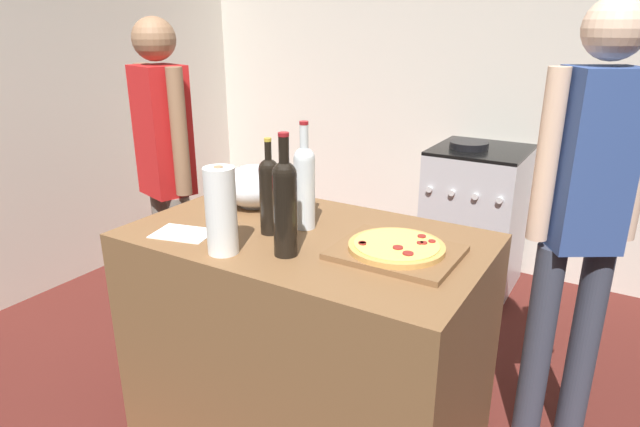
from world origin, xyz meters
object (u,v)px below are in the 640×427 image
Objects in this scene: wine_bottle_amber at (285,203)px; stove at (474,218)px; pizza at (397,247)px; mixing_bowl at (254,186)px; paper_towel_roll at (221,211)px; wine_bottle_green at (269,193)px; wine_bottle_dark at (304,183)px; person_in_red at (584,208)px; person_in_stripes at (166,166)px.

wine_bottle_amber is 0.43× the size of stove.
stove is at bearing 96.54° from pizza.
pizza is at bearing -13.31° from mixing_bowl.
paper_towel_roll is 0.85× the size of wine_bottle_green.
paper_towel_roll is at bearing -107.52° from wine_bottle_dark.
wine_bottle_green is 0.88× the size of wine_bottle_dark.
person_in_red is (0.70, -1.22, 0.55)m from stove.
paper_towel_roll is 0.23m from wine_bottle_green.
mixing_bowl is 0.50m from paper_towel_roll.
pizza is 0.19× the size of person_in_stripes.
wine_bottle_amber is 0.26m from wine_bottle_dark.
pizza is 0.74m from person_in_red.
wine_bottle_amber is at bearing -24.79° from person_in_stripes.
person_in_stripes reaches higher than stove.
paper_towel_roll is 0.74× the size of wine_bottle_dark.
person_in_stripes reaches higher than mixing_bowl.
paper_towel_roll reaches higher than stove.
mixing_bowl reaches higher than stove.
pizza reaches higher than stove.
wine_bottle_amber reaches higher than wine_bottle_green.
wine_bottle_dark is 1.82m from stove.
paper_towel_roll is 0.18× the size of person_in_stripes.
stove is 0.57× the size of person_in_stripes.
mixing_bowl is 0.35m from wine_bottle_dark.
person_in_red is at bearing 39.17° from paper_towel_roll.
paper_towel_roll is at bearing -140.83° from person_in_red.
pizza is 0.91× the size of wine_bottle_green.
person_in_stripes is (-0.89, 0.35, -0.10)m from wine_bottle_green.
wine_bottle_dark is (0.08, 0.11, 0.02)m from wine_bottle_green.
mixing_bowl is 0.33m from wine_bottle_green.
person_in_stripes is at bearing 146.11° from paper_towel_roll.
person_in_stripes is at bearing 158.45° from wine_bottle_green.
wine_bottle_amber is 1.16× the size of wine_bottle_green.
pizza is 0.49m from wine_bottle_green.
wine_bottle_amber reaches higher than paper_towel_roll.
wine_bottle_dark reaches higher than paper_towel_roll.
stove is at bearing 72.07° from mixing_bowl.
stove is (0.30, 2.04, -0.60)m from paper_towel_roll.
paper_towel_roll is at bearing -33.89° from person_in_stripes.
pizza is at bearing -83.46° from stove.
stove is 1.51m from person_in_red.
wine_bottle_amber reaches higher than mixing_bowl.
person_in_stripes is 0.97× the size of person_in_red.
person_in_red is at bearing -60.25° from stove.
pizza is 0.43m from wine_bottle_dark.
mixing_bowl is 0.81× the size of wine_bottle_green.
wine_bottle_dark is (0.32, -0.11, 0.09)m from mixing_bowl.
mixing_bowl is 0.30× the size of stove.
paper_towel_roll is at bearing -97.28° from wine_bottle_green.
wine_bottle_green is at bearing 140.20° from wine_bottle_amber.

